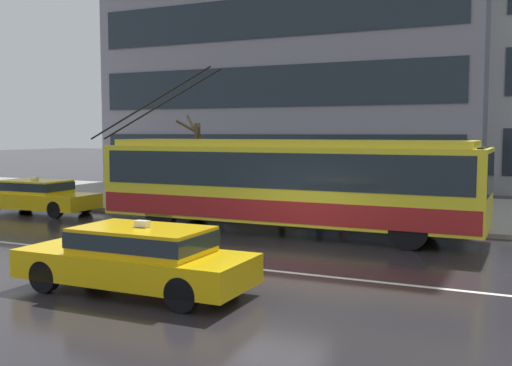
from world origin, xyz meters
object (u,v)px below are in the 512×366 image
at_px(trolleybus, 284,182).
at_px(taxi_oncoming_near, 138,256).
at_px(taxi_queued_behind_bus, 37,195).
at_px(pedestrian_approaching_curb, 281,174).
at_px(pedestrian_at_shelter, 319,174).
at_px(pedestrian_walking_past, 343,188).
at_px(bus_shelter, 259,162).
at_px(street_tree_bare, 197,159).

bearing_deg(trolleybus, taxi_oncoming_near, -89.76).
xyz_separation_m(taxi_oncoming_near, taxi_queued_behind_bus, (-10.23, 7.66, 0.00)).
height_order(trolleybus, pedestrian_approaching_curb, trolleybus).
bearing_deg(trolleybus, pedestrian_at_shelter, 83.85).
height_order(taxi_queued_behind_bus, pedestrian_walking_past, pedestrian_walking_past).
distance_m(bus_shelter, pedestrian_approaching_curb, 2.34).
xyz_separation_m(taxi_oncoming_near, pedestrian_approaching_curb, (-1.07, 9.72, 0.95)).
bearing_deg(taxi_queued_behind_bus, street_tree_bare, 36.75).
height_order(trolleybus, taxi_oncoming_near, trolleybus).
bearing_deg(street_tree_bare, taxi_queued_behind_bus, -143.25).
bearing_deg(pedestrian_at_shelter, pedestrian_approaching_curb, -168.43).
distance_m(taxi_oncoming_near, pedestrian_at_shelter, 10.03).
bearing_deg(bus_shelter, taxi_queued_behind_bus, -153.68).
relative_size(taxi_oncoming_near, bus_shelter, 1.24).
height_order(trolleybus, street_tree_bare, trolleybus).
height_order(taxi_oncoming_near, taxi_queued_behind_bus, same).
xyz_separation_m(taxi_queued_behind_bus, bus_shelter, (7.57, 3.75, 1.26)).
height_order(pedestrian_at_shelter, pedestrian_approaching_curb, same).
height_order(trolleybus, pedestrian_walking_past, trolleybus).
bearing_deg(taxi_oncoming_near, pedestrian_at_shelter, 88.65).
height_order(taxi_queued_behind_bus, bus_shelter, bus_shelter).
bearing_deg(taxi_queued_behind_bus, trolleybus, -0.86).
relative_size(taxi_oncoming_near, pedestrian_approaching_curb, 2.38).
relative_size(bus_shelter, street_tree_bare, 1.03).
xyz_separation_m(pedestrian_approaching_curb, pedestrian_walking_past, (1.91, 1.08, -0.53)).
bearing_deg(trolleybus, bus_shelter, 123.99).
height_order(taxi_oncoming_near, pedestrian_walking_past, pedestrian_walking_past).
xyz_separation_m(pedestrian_at_shelter, pedestrian_walking_past, (0.61, 0.81, -0.55)).
xyz_separation_m(pedestrian_at_shelter, street_tree_bare, (-5.60, 1.31, 0.36)).
height_order(taxi_oncoming_near, pedestrian_approaching_curb, pedestrian_approaching_curb).
height_order(bus_shelter, pedestrian_approaching_curb, bus_shelter).
xyz_separation_m(taxi_queued_behind_bus, pedestrian_walking_past, (11.08, 3.14, 0.42)).
xyz_separation_m(bus_shelter, pedestrian_at_shelter, (2.90, -1.42, -0.29)).
height_order(trolleybus, pedestrian_at_shelter, trolleybus).
height_order(bus_shelter, pedestrian_walking_past, bus_shelter).
bearing_deg(taxi_queued_behind_bus, pedestrian_at_shelter, 12.54).
bearing_deg(taxi_oncoming_near, taxi_queued_behind_bus, 143.19).
bearing_deg(bus_shelter, pedestrian_walking_past, -9.78).
bearing_deg(bus_shelter, trolleybus, -56.01).
height_order(pedestrian_at_shelter, street_tree_bare, street_tree_bare).
distance_m(taxi_oncoming_near, street_tree_bare, 12.57).
bearing_deg(trolleybus, street_tree_bare, 144.59).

